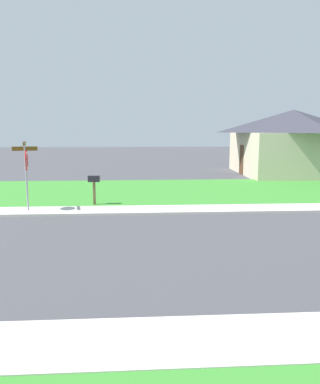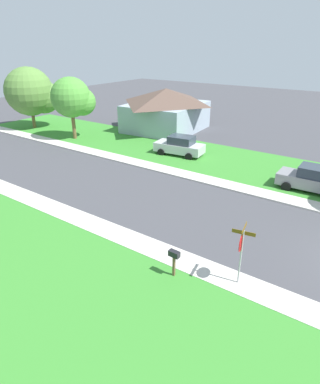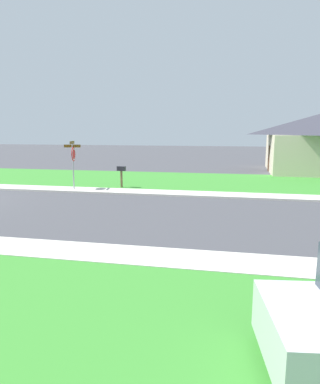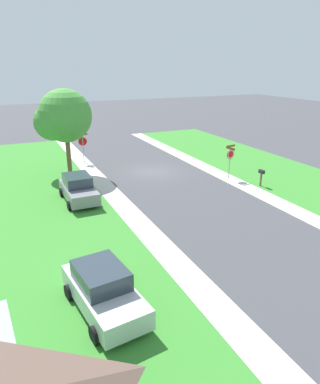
{
  "view_description": "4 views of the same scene",
  "coord_description": "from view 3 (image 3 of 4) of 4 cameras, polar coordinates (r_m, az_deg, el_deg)",
  "views": [
    {
      "loc": [
        9.87,
        8.77,
        3.23
      ],
      "look_at": [
        -0.98,
        9.43,
        1.4
      ],
      "focal_mm": 35.02,
      "sensor_mm": 36.0,
      "label": 1
    },
    {
      "loc": [
        -15.57,
        0.81,
        9.24
      ],
      "look_at": [
        -1.47,
        10.73,
        1.4
      ],
      "focal_mm": 31.01,
      "sensor_mm": 36.0,
      "label": 2
    },
    {
      "loc": [
        13.2,
        13.0,
        3.4
      ],
      "look_at": [
        2.39,
        10.86,
        1.4
      ],
      "focal_mm": 32.32,
      "sensor_mm": 36.0,
      "label": 3
    },
    {
      "loc": [
        11.14,
        26.34,
        8.63
      ],
      "look_at": [
        2.98,
        8.36,
        1.4
      ],
      "focal_mm": 32.97,
      "sensor_mm": 36.0,
      "label": 4
    }
  ],
  "objects": [
    {
      "name": "house_left_setback",
      "position": [
        30.59,
        24.47,
        7.45
      ],
      "size": [
        9.27,
        8.12,
        4.6
      ],
      "color": "beige",
      "rests_on": "ground"
    },
    {
      "name": "lawn_west",
      "position": [
        22.87,
        8.61,
        1.71
      ],
      "size": [
        8.0,
        56.0,
        0.08
      ],
      "primitive_type": "cube",
      "color": "#38842D",
      "rests_on": "ground"
    },
    {
      "name": "stop_sign_far_corner",
      "position": [
        19.87,
        -14.13,
        5.6
      ],
      "size": [
        0.91,
        0.91,
        2.77
      ],
      "color": "#9E9EA3",
      "rests_on": "ground"
    },
    {
      "name": "mailbox",
      "position": [
        20.11,
        -6.39,
        3.39
      ],
      "size": [
        0.26,
        0.49,
        1.31
      ],
      "color": "brown",
      "rests_on": "ground"
    },
    {
      "name": "sidewalk_west",
      "position": [
        18.24,
        7.89,
        -0.4
      ],
      "size": [
        1.4,
        56.0,
        0.1
      ],
      "primitive_type": "cube",
      "color": "beige",
      "rests_on": "ground"
    },
    {
      "name": "sidewalk_east",
      "position": [
        9.19,
        4.28,
        -11.11
      ],
      "size": [
        1.4,
        56.0,
        0.1
      ],
      "primitive_type": "cube",
      "color": "beige",
      "rests_on": "ground"
    }
  ]
}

